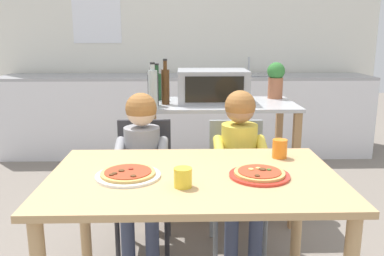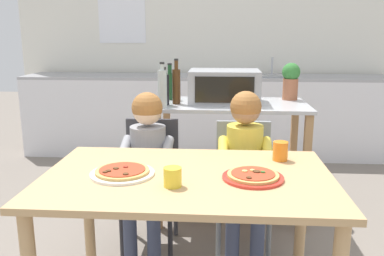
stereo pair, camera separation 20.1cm
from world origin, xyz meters
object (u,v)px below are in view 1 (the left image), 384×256
(pizza_plate_red_rimmed, at_px, (259,174))
(potted_herb_plant, at_px, (276,79))
(pizza_plate_white, at_px, (128,174))
(bottle_tall_green_wine, at_px, (153,89))
(dining_table, at_px, (194,195))
(bottle_squat_spirits, at_px, (165,86))
(bottle_dark_olive_oil, at_px, (153,89))
(drinking_cup_yellow, at_px, (183,177))
(kitchen_island_cart, at_px, (219,141))
(bottle_brown_beer, at_px, (157,86))
(drinking_cup_orange, at_px, (280,149))
(child_in_yellow_shirt, at_px, (240,155))
(child_in_grey_shirt, at_px, (141,155))
(dining_chair_left, at_px, (144,175))
(toaster_oven, at_px, (212,86))
(dining_chair_right, at_px, (237,175))

(pizza_plate_red_rimmed, bearing_deg, potted_herb_plant, 74.78)
(pizza_plate_white, bearing_deg, bottle_tall_green_wine, 87.48)
(dining_table, bearing_deg, potted_herb_plant, 63.42)
(bottle_tall_green_wine, distance_m, bottle_squat_spirits, 0.10)
(bottle_dark_olive_oil, bearing_deg, drinking_cup_yellow, -79.84)
(pizza_plate_white, height_order, drinking_cup_yellow, drinking_cup_yellow)
(kitchen_island_cart, distance_m, bottle_brown_beer, 0.63)
(drinking_cup_orange, distance_m, drinking_cup_yellow, 0.65)
(bottle_brown_beer, bearing_deg, child_in_yellow_shirt, -53.99)
(bottle_brown_beer, bearing_deg, dining_table, -79.54)
(kitchen_island_cart, bearing_deg, pizza_plate_white, -113.95)
(child_in_yellow_shirt, relative_size, drinking_cup_orange, 10.40)
(bottle_dark_olive_oil, relative_size, potted_herb_plant, 1.10)
(potted_herb_plant, height_order, drinking_cup_yellow, potted_herb_plant)
(child_in_yellow_shirt, bearing_deg, child_in_grey_shirt, 177.66)
(dining_chair_left, bearing_deg, toaster_oven, 44.99)
(child_in_yellow_shirt, distance_m, pizza_plate_red_rimmed, 0.60)
(dining_table, height_order, child_in_grey_shirt, child_in_grey_shirt)
(bottle_squat_spirits, distance_m, pizza_plate_white, 1.16)
(toaster_oven, distance_m, pizza_plate_white, 1.31)
(bottle_brown_beer, height_order, child_in_yellow_shirt, bottle_brown_beer)
(dining_chair_left, relative_size, child_in_yellow_shirt, 0.80)
(bottle_tall_green_wine, height_order, child_in_yellow_shirt, bottle_tall_green_wine)
(drinking_cup_yellow, bearing_deg, dining_chair_left, 106.13)
(bottle_squat_spirits, bearing_deg, child_in_grey_shirt, -104.23)
(bottle_dark_olive_oil, height_order, dining_chair_right, bottle_dark_olive_oil)
(dining_chair_left, height_order, drinking_cup_yellow, dining_chair_left)
(dining_chair_right, bearing_deg, potted_herb_plant, 60.55)
(bottle_tall_green_wine, height_order, bottle_dark_olive_oil, bottle_dark_olive_oil)
(drinking_cup_yellow, bearing_deg, pizza_plate_red_rimmed, 18.40)
(pizza_plate_red_rimmed, bearing_deg, child_in_yellow_shirt, 90.00)
(drinking_cup_yellow, bearing_deg, kitchen_island_cart, 78.08)
(child_in_yellow_shirt, relative_size, pizza_plate_red_rimmed, 3.70)
(bottle_brown_beer, relative_size, bottle_dark_olive_oil, 0.89)
(kitchen_island_cart, xyz_separation_m, pizza_plate_red_rimmed, (0.07, -1.19, 0.16))
(bottle_squat_spirits, bearing_deg, drinking_cup_orange, -53.60)
(toaster_oven, distance_m, dining_table, 1.24)
(drinking_cup_orange, bearing_deg, kitchen_island_cart, 104.28)
(bottle_squat_spirits, height_order, child_in_grey_shirt, bottle_squat_spirits)
(child_in_grey_shirt, bearing_deg, dining_table, -62.86)
(dining_chair_right, height_order, drinking_cup_orange, drinking_cup_orange)
(potted_herb_plant, bearing_deg, pizza_plate_red_rimmed, -105.22)
(bottle_tall_green_wine, height_order, child_in_grey_shirt, bottle_tall_green_wine)
(child_in_grey_shirt, xyz_separation_m, child_in_yellow_shirt, (0.59, -0.02, 0.00))
(kitchen_island_cart, height_order, dining_chair_right, kitchen_island_cart)
(toaster_oven, height_order, drinking_cup_orange, toaster_oven)
(kitchen_island_cart, distance_m, bottle_squat_spirits, 0.58)
(child_in_grey_shirt, distance_m, child_in_yellow_shirt, 0.59)
(bottle_brown_beer, xyz_separation_m, dining_table, (0.24, -1.29, -0.35))
(bottle_squat_spirits, relative_size, pizza_plate_white, 1.09)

